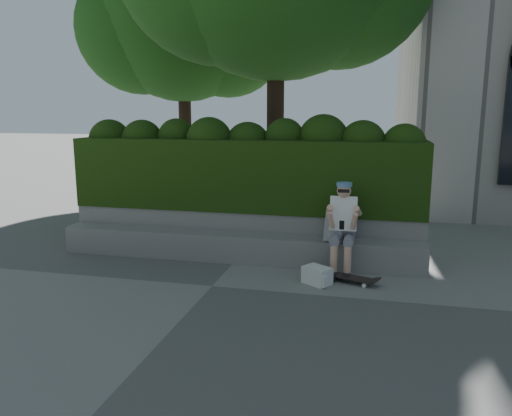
% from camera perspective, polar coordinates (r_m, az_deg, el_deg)
% --- Properties ---
extents(ground, '(80.00, 80.00, 0.00)m').
position_cam_1_polar(ground, '(7.14, -5.04, -8.89)').
color(ground, slate).
rests_on(ground, ground).
extents(bench_ledge, '(6.00, 0.45, 0.45)m').
position_cam_1_polar(bench_ledge, '(8.21, -2.32, -4.52)').
color(bench_ledge, gray).
rests_on(bench_ledge, ground).
extents(planter_wall, '(6.00, 0.50, 0.75)m').
position_cam_1_polar(planter_wall, '(8.61, -1.48, -2.73)').
color(planter_wall, gray).
rests_on(planter_wall, ground).
extents(hedge, '(6.00, 1.00, 1.20)m').
position_cam_1_polar(hedge, '(8.65, -1.13, 3.91)').
color(hedge, black).
rests_on(hedge, planter_wall).
extents(tree_right, '(4.54, 4.54, 7.19)m').
position_cam_1_polar(tree_right, '(14.21, -8.43, 21.04)').
color(tree_right, black).
rests_on(tree_right, ground).
extents(person, '(0.40, 0.76, 1.38)m').
position_cam_1_polar(person, '(7.63, 9.91, -1.81)').
color(person, slate).
rests_on(person, ground).
extents(skateboard, '(0.87, 0.47, 0.09)m').
position_cam_1_polar(skateboard, '(7.37, 10.32, -7.77)').
color(skateboard, black).
rests_on(skateboard, ground).
extents(backpack_plaid, '(0.33, 0.23, 0.44)m').
position_cam_1_polar(backpack_plaid, '(7.73, 9.06, -2.23)').
color(backpack_plaid, '#A6A5AA').
rests_on(backpack_plaid, bench_ledge).
extents(backpack_ground, '(0.46, 0.43, 0.24)m').
position_cam_1_polar(backpack_ground, '(7.22, 7.00, -7.65)').
color(backpack_ground, white).
rests_on(backpack_ground, ground).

